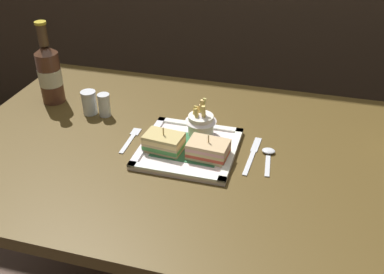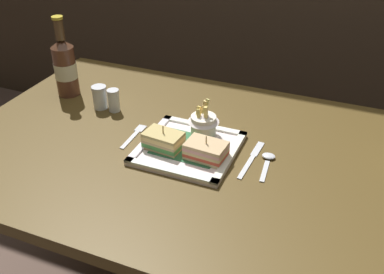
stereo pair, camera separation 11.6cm
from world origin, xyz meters
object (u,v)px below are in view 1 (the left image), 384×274
object	(u,v)px
beer_bottle	(49,73)
spoon	(268,155)
sandwich_half_right	(208,150)
pepper_shaker	(104,106)
fries_cup	(202,121)
fork	(131,139)
square_plate	(189,149)
sandwich_half_left	(164,142)
salt_shaker	(89,104)
dining_table	(195,193)
knife	(253,154)

from	to	relation	value
beer_bottle	spoon	distance (m)	0.72
sandwich_half_right	pepper_shaker	size ratio (longest dim) A/B	1.51
fries_cup	fork	bearing A→B (deg)	-162.28
square_plate	sandwich_half_left	world-z (taller)	sandwich_half_left
sandwich_half_right	fries_cup	distance (m)	0.11
sandwich_half_right	pepper_shaker	distance (m)	0.38
square_plate	sandwich_half_right	bearing A→B (deg)	-24.56
sandwich_half_left	pepper_shaker	world-z (taller)	sandwich_half_left
spoon	salt_shaker	distance (m)	0.56
dining_table	spoon	size ratio (longest dim) A/B	10.77
sandwich_half_right	beer_bottle	distance (m)	0.59
beer_bottle	pepper_shaker	size ratio (longest dim) A/B	3.67
knife	salt_shaker	world-z (taller)	salt_shaker
knife	sandwich_half_right	bearing A→B (deg)	-152.72
sandwich_half_right	fork	world-z (taller)	sandwich_half_right
dining_table	square_plate	xyz separation A→B (m)	(-0.01, -0.01, 0.16)
salt_shaker	fork	bearing A→B (deg)	-30.79
sandwich_half_left	spoon	bearing A→B (deg)	12.30
beer_bottle	spoon	bearing A→B (deg)	-10.35
spoon	pepper_shaker	xyz separation A→B (m)	(-0.50, 0.08, 0.03)
salt_shaker	sandwich_half_right	bearing A→B (deg)	-19.50
sandwich_half_left	knife	bearing A→B (deg)	13.71
beer_bottle	pepper_shaker	bearing A→B (deg)	-12.30
sandwich_half_right	salt_shaker	xyz separation A→B (m)	(-0.40, 0.14, 0.00)
spoon	salt_shaker	world-z (taller)	salt_shaker
sandwich_half_left	sandwich_half_right	distance (m)	0.12
dining_table	fries_cup	size ratio (longest dim) A/B	12.10
fries_cup	salt_shaker	xyz separation A→B (m)	(-0.36, 0.04, -0.02)
square_plate	pepper_shaker	size ratio (longest dim) A/B	3.54
dining_table	knife	distance (m)	0.22
square_plate	salt_shaker	bearing A→B (deg)	161.41
sandwich_half_left	fries_cup	world-z (taller)	fries_cup
fries_cup	salt_shaker	size ratio (longest dim) A/B	1.48
dining_table	fries_cup	xyz separation A→B (m)	(0.00, 0.06, 0.21)
square_plate	spoon	world-z (taller)	square_plate
fries_cup	beer_bottle	xyz separation A→B (m)	(-0.51, 0.09, 0.05)
sandwich_half_left	fork	size ratio (longest dim) A/B	0.81
pepper_shaker	sandwich_half_left	bearing A→B (deg)	-31.30
fries_cup	fork	distance (m)	0.20
salt_shaker	pepper_shaker	bearing A→B (deg)	0.00
fork	pepper_shaker	size ratio (longest dim) A/B	1.84
fries_cup	beer_bottle	bearing A→B (deg)	170.25
dining_table	sandwich_half_right	distance (m)	0.20
fork	sandwich_half_right	bearing A→B (deg)	-9.66
sandwich_half_right	pepper_shaker	world-z (taller)	sandwich_half_right
sandwich_half_left	dining_table	bearing A→B (deg)	28.76
fork	beer_bottle	bearing A→B (deg)	155.51
square_plate	spoon	distance (m)	0.21
sandwich_half_left	fries_cup	bearing A→B (deg)	52.19
sandwich_half_right	beer_bottle	bearing A→B (deg)	161.38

